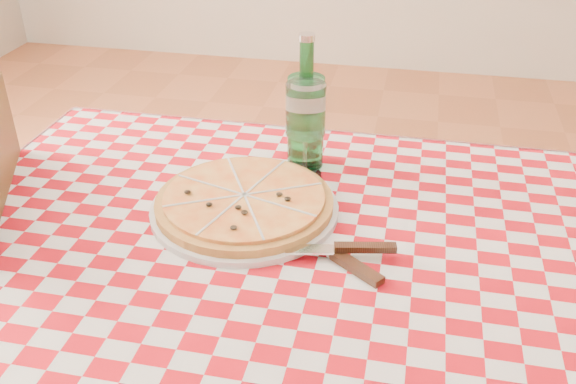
# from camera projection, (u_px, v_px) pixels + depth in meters

# --- Properties ---
(dining_table) EXTENTS (1.20, 0.80, 0.75)m
(dining_table) POSITION_uv_depth(u_px,v_px,m) (292.00, 285.00, 1.16)
(dining_table) COLOR brown
(dining_table) RESTS_ON ground
(tablecloth) EXTENTS (1.30, 0.90, 0.01)m
(tablecloth) POSITION_uv_depth(u_px,v_px,m) (292.00, 242.00, 1.11)
(tablecloth) COLOR #A70A14
(tablecloth) RESTS_ON dining_table
(pizza_plate) EXTENTS (0.43, 0.43, 0.04)m
(pizza_plate) POSITION_uv_depth(u_px,v_px,m) (244.00, 201.00, 1.18)
(pizza_plate) COLOR #C48341
(pizza_plate) RESTS_ON tablecloth
(water_bottle) EXTENTS (0.09, 0.09, 0.28)m
(water_bottle) POSITION_uv_depth(u_px,v_px,m) (306.00, 103.00, 1.27)
(water_bottle) COLOR #1B6D2C
(water_bottle) RESTS_ON tablecloth
(wine_glass) EXTENTS (0.10, 0.10, 0.20)m
(wine_glass) POSITION_uv_depth(u_px,v_px,m) (305.00, 132.00, 1.25)
(wine_glass) COLOR white
(wine_glass) RESTS_ON tablecloth
(cutlery) EXTENTS (0.29, 0.25, 0.03)m
(cutlery) POSITION_uv_depth(u_px,v_px,m) (334.00, 250.00, 1.06)
(cutlery) COLOR silver
(cutlery) RESTS_ON tablecloth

